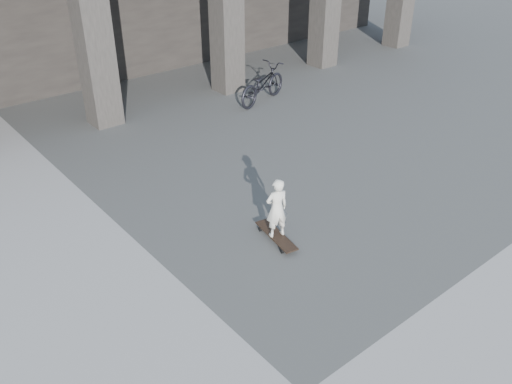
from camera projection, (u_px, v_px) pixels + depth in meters
longboard at (276, 236)px, 8.49m from camera, size 0.40×0.99×0.10m
child at (277, 208)px, 8.23m from camera, size 0.41×0.32×0.99m
bicycle at (262, 84)px, 13.58m from camera, size 1.89×1.10×0.94m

